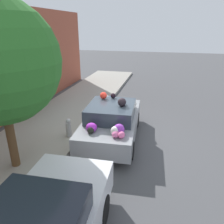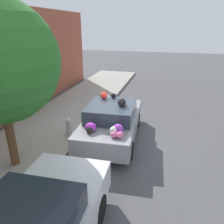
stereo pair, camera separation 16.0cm
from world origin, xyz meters
name	(u,v)px [view 1 (the left image)]	position (x,y,z in m)	size (l,w,h in m)	color
ground_plane	(112,138)	(0.00, 0.00, 0.00)	(60.00, 60.00, 0.00)	#4C4C4F
sidewalk_curb	(48,129)	(0.00, 2.70, 0.07)	(24.00, 3.20, 0.15)	#9E998E
fire_hydrant	(69,128)	(-0.49, 1.55, 0.49)	(0.20, 0.20, 0.70)	#B2B2B7
art_car	(112,121)	(-0.04, 0.01, 0.74)	(4.13, 2.06, 1.71)	gray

